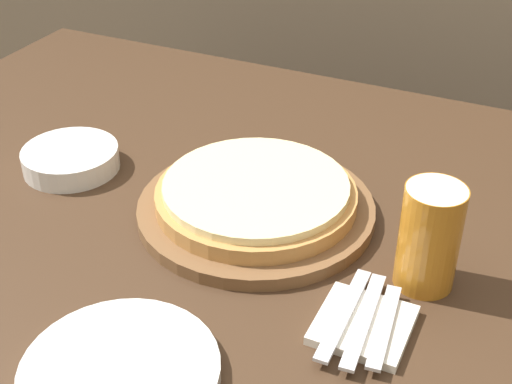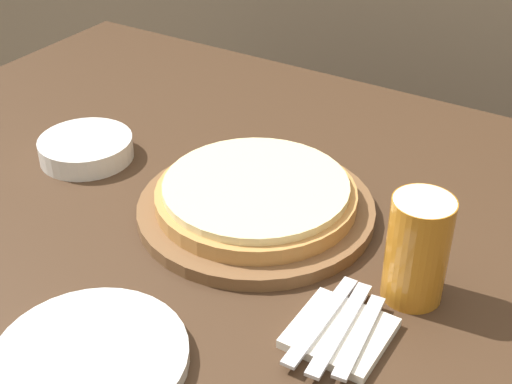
% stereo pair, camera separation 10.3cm
% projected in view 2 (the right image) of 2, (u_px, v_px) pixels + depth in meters
% --- Properties ---
extents(dining_table, '(1.47, 1.06, 0.72)m').
position_uv_depth(dining_table, '(242.00, 383.00, 1.25)').
color(dining_table, '#3D2819').
rests_on(dining_table, ground_plane).
extents(pizza_on_board, '(0.35, 0.35, 0.06)m').
position_uv_depth(pizza_on_board, '(256.00, 201.00, 1.04)').
color(pizza_on_board, brown).
rests_on(pizza_on_board, dining_table).
extents(beer_glass, '(0.08, 0.08, 0.14)m').
position_uv_depth(beer_glass, '(418.00, 245.00, 0.86)').
color(beer_glass, '#B7701E').
rests_on(beer_glass, dining_table).
extents(dinner_plate, '(0.22, 0.22, 0.02)m').
position_uv_depth(dinner_plate, '(91.00, 358.00, 0.80)').
color(dinner_plate, silver).
rests_on(dinner_plate, dining_table).
extents(side_bowl, '(0.16, 0.16, 0.04)m').
position_uv_depth(side_bowl, '(86.00, 148.00, 1.19)').
color(side_bowl, silver).
rests_on(side_bowl, dining_table).
extents(napkin_stack, '(0.11, 0.11, 0.01)m').
position_uv_depth(napkin_stack, '(340.00, 333.00, 0.84)').
color(napkin_stack, silver).
rests_on(napkin_stack, dining_table).
extents(fork, '(0.02, 0.17, 0.00)m').
position_uv_depth(fork, '(321.00, 320.00, 0.85)').
color(fork, silver).
rests_on(fork, napkin_stack).
extents(dinner_knife, '(0.03, 0.17, 0.00)m').
position_uv_depth(dinner_knife, '(340.00, 328.00, 0.84)').
color(dinner_knife, silver).
rests_on(dinner_knife, napkin_stack).
extents(spoon, '(0.03, 0.15, 0.00)m').
position_uv_depth(spoon, '(360.00, 336.00, 0.82)').
color(spoon, silver).
rests_on(spoon, napkin_stack).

